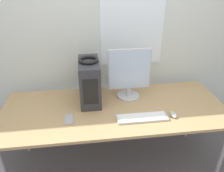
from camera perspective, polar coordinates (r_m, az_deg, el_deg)
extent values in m
cube|color=silver|center=(2.39, -1.14, 13.77)|extent=(8.00, 0.06, 2.70)
cube|color=white|center=(2.36, 5.46, 18.14)|extent=(0.68, 0.01, 1.08)
cube|color=tan|center=(2.13, 0.73, -5.97)|extent=(2.16, 0.86, 0.03)
cylinder|color=#99999E|center=(2.45, 26.82, -15.66)|extent=(0.04, 0.04, 0.74)
cylinder|color=#99999E|center=(2.72, -22.08, -9.64)|extent=(0.04, 0.04, 0.74)
cylinder|color=#99999E|center=(2.91, 19.67, -6.59)|extent=(0.04, 0.04, 0.74)
cube|color=#2D2D33|center=(2.15, -5.86, 1.18)|extent=(0.20, 0.42, 0.42)
cube|color=black|center=(1.96, -5.61, -1.58)|extent=(0.14, 0.00, 0.25)
torus|color=black|center=(2.06, -6.16, 6.81)|extent=(0.19, 0.19, 0.03)
cylinder|color=#B7B7BC|center=(2.30, 4.26, -2.50)|extent=(0.23, 0.23, 0.02)
cylinder|color=#B7B7BC|center=(2.28, 4.31, -1.27)|extent=(0.04, 0.04, 0.10)
cube|color=#B7B7BC|center=(2.17, 4.54, 4.38)|extent=(0.43, 0.03, 0.42)
cube|color=silver|center=(2.15, 4.63, 4.21)|extent=(0.40, 0.00, 0.39)
cube|color=silver|center=(1.99, 7.87, -8.21)|extent=(0.46, 0.13, 0.02)
cube|color=white|center=(1.98, 7.89, -7.94)|extent=(0.42, 0.11, 0.00)
ellipsoid|color=#B2B2B7|center=(2.07, 15.73, -7.19)|extent=(0.05, 0.10, 0.03)
cube|color=#99999E|center=(2.00, -11.20, -8.52)|extent=(0.08, 0.15, 0.01)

